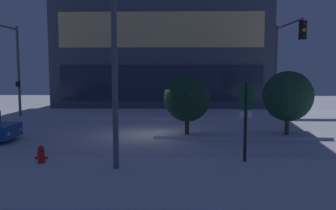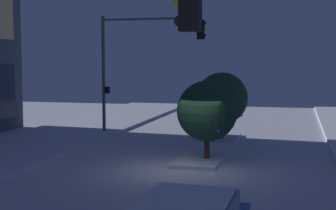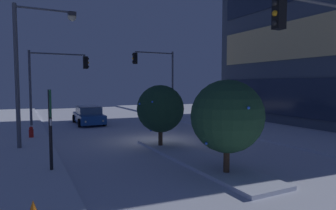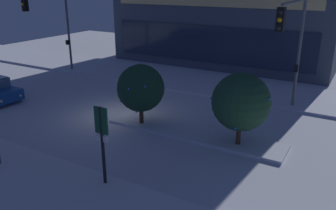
# 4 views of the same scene
# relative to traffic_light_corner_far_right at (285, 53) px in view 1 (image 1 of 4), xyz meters

# --- Properties ---
(ground) EXTENTS (52.00, 52.00, 0.00)m
(ground) POSITION_rel_traffic_light_corner_far_right_xyz_m (-8.01, -4.08, -4.45)
(ground) COLOR silver
(curb_strip_near) EXTENTS (52.00, 5.20, 0.14)m
(curb_strip_near) POSITION_rel_traffic_light_corner_far_right_xyz_m (-8.01, -12.14, -4.38)
(curb_strip_near) COLOR silver
(curb_strip_near) RESTS_ON ground
(curb_strip_far) EXTENTS (52.00, 5.20, 0.14)m
(curb_strip_far) POSITION_rel_traffic_light_corner_far_right_xyz_m (-8.01, 3.99, -4.38)
(curb_strip_far) COLOR silver
(curb_strip_far) RESTS_ON ground
(median_strip) EXTENTS (9.00, 1.80, 0.14)m
(median_strip) POSITION_rel_traffic_light_corner_far_right_xyz_m (-3.40, -4.33, -4.38)
(median_strip) COLOR silver
(median_strip) RESTS_ON ground
(traffic_light_corner_far_right) EXTENTS (0.32, 5.75, 6.39)m
(traffic_light_corner_far_right) POSITION_rel_traffic_light_corner_far_right_xyz_m (0.00, 0.00, 0.00)
(traffic_light_corner_far_right) COLOR #565960
(traffic_light_corner_far_right) RESTS_ON ground
(traffic_light_corner_far_left) EXTENTS (0.32, 4.21, 6.40)m
(traffic_light_corner_far_left) POSITION_rel_traffic_light_corner_far_right_xyz_m (-17.94, 0.64, -0.09)
(traffic_light_corner_far_left) COLOR #565960
(traffic_light_corner_far_left) RESTS_ON ground
(street_lamp_arched) EXTENTS (0.56, 2.96, 7.12)m
(street_lamp_arched) POSITION_rel_traffic_light_corner_far_right_xyz_m (-8.79, -10.26, 0.25)
(street_lamp_arched) COLOR #565960
(street_lamp_arched) RESTS_ON ground
(fire_hydrant) EXTENTS (0.48, 0.26, 0.79)m
(fire_hydrant) POSITION_rel_traffic_light_corner_far_right_xyz_m (-11.65, -10.49, -4.07)
(fire_hydrant) COLOR red
(fire_hydrant) RESTS_ON ground
(parking_info_sign) EXTENTS (0.55, 0.12, 3.07)m
(parking_info_sign) POSITION_rel_traffic_light_corner_far_right_xyz_m (-4.14, -10.01, -2.47)
(parking_info_sign) COLOR black
(parking_info_sign) RESTS_ON ground
(decorated_tree_median) EXTENTS (2.58, 2.58, 3.43)m
(decorated_tree_median) POSITION_rel_traffic_light_corner_far_right_xyz_m (-1.03, -4.46, -2.31)
(decorated_tree_median) COLOR #473323
(decorated_tree_median) RESTS_ON ground
(decorated_tree_left_of_median) EXTENTS (2.41, 2.43, 3.23)m
(decorated_tree_left_of_median) POSITION_rel_traffic_light_corner_far_right_xyz_m (-6.21, -4.63, -2.43)
(decorated_tree_left_of_median) COLOR #473323
(decorated_tree_left_of_median) RESTS_ON ground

